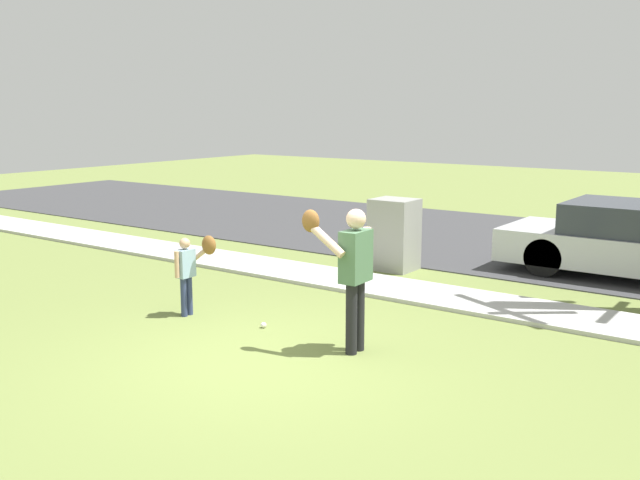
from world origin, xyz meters
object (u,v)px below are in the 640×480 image
(person_adult, at_px, (352,265))
(baseball, at_px, (264,325))
(utility_cabinet, at_px, (394,234))
(person_child, at_px, (191,264))

(person_adult, bearing_deg, baseball, -6.23)
(person_adult, xyz_separation_m, utility_cabinet, (-1.77, 4.05, -0.41))
(person_adult, height_order, utility_cabinet, person_adult)
(person_child, height_order, utility_cabinet, utility_cabinet)
(person_adult, relative_size, baseball, 22.55)
(person_adult, height_order, baseball, person_adult)
(person_child, relative_size, baseball, 14.98)
(person_adult, relative_size, person_child, 1.51)
(person_adult, xyz_separation_m, baseball, (-1.41, 0.11, -0.99))
(utility_cabinet, bearing_deg, person_child, -100.80)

